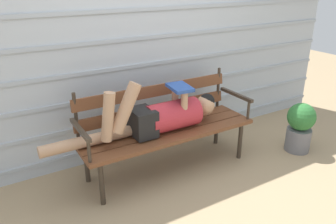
{
  "coord_description": "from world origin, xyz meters",
  "views": [
    {
      "loc": [
        -1.47,
        -2.35,
        1.79
      ],
      "look_at": [
        0.0,
        0.11,
        0.61
      ],
      "focal_mm": 36.03,
      "sensor_mm": 36.0,
      "label": 1
    }
  ],
  "objects": [
    {
      "name": "park_bench",
      "position": [
        0.0,
        0.18,
        0.47
      ],
      "size": [
        1.7,
        0.51,
        0.86
      ],
      "color": "brown",
      "rests_on": "ground"
    },
    {
      "name": "potted_plant",
      "position": [
        1.4,
        -0.28,
        0.29
      ],
      "size": [
        0.29,
        0.29,
        0.54
      ],
      "color": "slate",
      "rests_on": "ground"
    },
    {
      "name": "ground_plane",
      "position": [
        0.0,
        0.0,
        0.0
      ],
      "size": [
        12.0,
        12.0,
        0.0
      ],
      "primitive_type": "plane",
      "color": "tan"
    },
    {
      "name": "reclining_person",
      "position": [
        -0.09,
        0.11,
        0.59
      ],
      "size": [
        1.68,
        0.27,
        0.55
      ],
      "color": "#B72D38"
    },
    {
      "name": "house_siding",
      "position": [
        0.0,
        0.65,
        1.07
      ],
      "size": [
        5.21,
        0.08,
        2.15
      ],
      "color": "#B2BCC6",
      "rests_on": "ground"
    }
  ]
}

